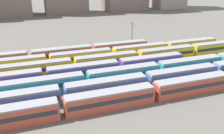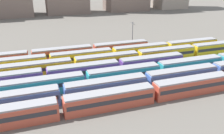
{
  "view_description": "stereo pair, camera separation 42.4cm",
  "coord_description": "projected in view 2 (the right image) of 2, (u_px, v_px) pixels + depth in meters",
  "views": [
    {
      "loc": [
        0.74,
        -38.74,
        25.08
      ],
      "look_at": [
        19.58,
        15.6,
        2.04
      ],
      "focal_mm": 38.32,
      "sensor_mm": 36.0,
      "label": 1
    },
    {
      "loc": [
        1.14,
        -38.87,
        25.08
      ],
      "look_at": [
        19.58,
        15.6,
        2.04
      ],
      "focal_mm": 38.32,
      "sensor_mm": 36.0,
      "label": 2
    }
  ],
  "objects": [
    {
      "name": "train_track_1",
      "position": [
        182.0,
        76.0,
        57.04
      ],
      "size": [
        93.6,
        3.06,
        3.75
      ],
      "color": "#4C70BC",
      "rests_on": "ground_plane"
    },
    {
      "name": "train_track_3",
      "position": [
        84.0,
        71.0,
        59.78
      ],
      "size": [
        55.8,
        3.06,
        3.75
      ],
      "color": "#6B429E",
      "rests_on": "ground_plane"
    },
    {
      "name": "train_track_4",
      "position": [
        166.0,
        54.0,
        72.28
      ],
      "size": [
        93.6,
        3.06,
        3.75
      ],
      "color": "yellow",
      "rests_on": "ground_plane"
    },
    {
      "name": "train_track_6",
      "position": [
        63.0,
        54.0,
        72.57
      ],
      "size": [
        55.8,
        3.06,
        3.75
      ],
      "color": "#BC4C38",
      "rests_on": "ground_plane"
    },
    {
      "name": "ground_plane",
      "position": [
        34.0,
        85.0,
        56.88
      ],
      "size": [
        600.0,
        600.0,
        0.0
      ],
      "primitive_type": "plane",
      "color": "#666059"
    },
    {
      "name": "train_track_2",
      "position": [
        190.0,
        65.0,
        63.42
      ],
      "size": [
        93.6,
        3.06,
        3.75
      ],
      "color": "teal",
      "rests_on": "ground_plane"
    },
    {
      "name": "catenary_pole_1",
      "position": [
        132.0,
        34.0,
        81.37
      ],
      "size": [
        0.24,
        3.2,
        9.47
      ],
      "color": "#4C4C51",
      "rests_on": "ground_plane"
    },
    {
      "name": "train_track_5",
      "position": [
        112.0,
        54.0,
        72.24
      ],
      "size": [
        74.7,
        3.06,
        3.75
      ],
      "color": "yellow",
      "rests_on": "ground_plane"
    }
  ]
}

